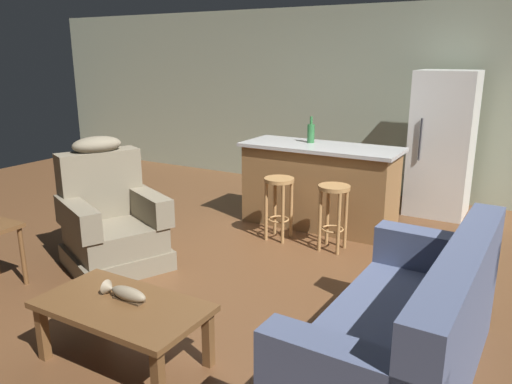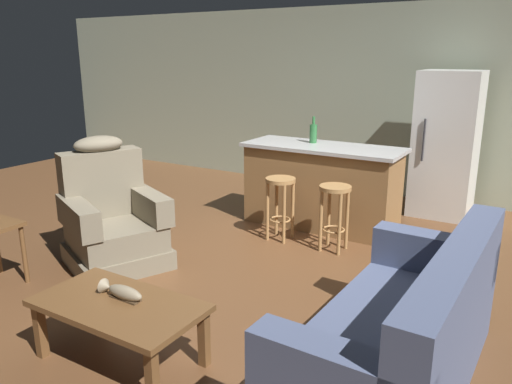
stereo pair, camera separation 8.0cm
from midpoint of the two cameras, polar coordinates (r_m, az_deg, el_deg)
ground_plane at (r=4.80m, az=0.15°, el=-8.39°), size 12.00×12.00×0.00m
back_wall at (r=7.29m, az=12.72°, el=10.07°), size 12.00×0.05×2.60m
coffee_table at (r=3.38m, az=-15.68°, el=-13.01°), size 1.10×0.60×0.42m
fish_figurine at (r=3.38m, az=-15.43°, el=-11.08°), size 0.34×0.10×0.10m
couch at (r=3.18m, az=16.30°, el=-15.41°), size 0.89×1.92×0.94m
recliner_near_lamp at (r=4.91m, az=-16.70°, el=-3.22°), size 1.11×1.11×1.20m
kitchen_island at (r=5.78m, az=6.85°, el=0.72°), size 1.80×0.70×0.95m
bar_stool_left at (r=5.32m, az=2.20°, el=-0.57°), size 0.32×0.32×0.68m
bar_stool_right at (r=5.07m, az=8.40°, el=-1.53°), size 0.32×0.32×0.68m
refrigerator at (r=6.53m, az=20.17°, el=5.19°), size 0.70×0.69×1.76m
bottle_tall_green at (r=5.82m, az=5.90°, el=6.75°), size 0.08×0.08×0.30m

